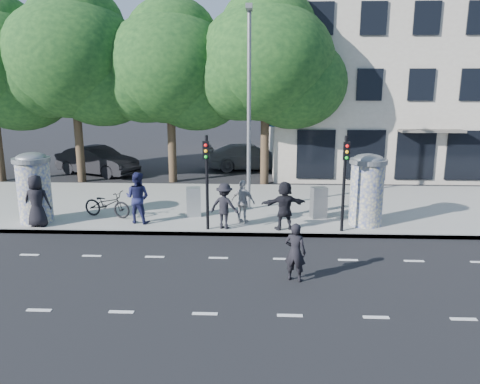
{
  "coord_description": "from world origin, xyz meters",
  "views": [
    {
      "loc": [
        1.27,
        -12.23,
        5.34
      ],
      "look_at": [
        0.58,
        3.5,
        1.62
      ],
      "focal_mm": 35.0,
      "sensor_mm": 36.0,
      "label": 1
    }
  ],
  "objects_px": {
    "ped_f": "(284,205)",
    "bicycle": "(107,204)",
    "ad_column_left": "(34,186)",
    "man_road": "(295,252)",
    "ped_a": "(37,201)",
    "ped_c": "(138,198)",
    "ped_e": "(243,202)",
    "ped_d": "(224,206)",
    "car_mid": "(97,161)",
    "traffic_pole_near": "(207,173)",
    "ad_column_right": "(367,188)",
    "traffic_pole_far": "(345,174)",
    "cabinet_right": "(319,203)",
    "cabinet_left": "(194,202)",
    "car_right": "(250,157)",
    "street_lamp": "(249,96)"
  },
  "relations": [
    {
      "from": "traffic_pole_near",
      "to": "cabinet_right",
      "type": "relative_size",
      "value": 2.79
    },
    {
      "from": "ped_a",
      "to": "ped_d",
      "type": "bearing_deg",
      "value": 174.99
    },
    {
      "from": "ped_e",
      "to": "cabinet_left",
      "type": "height_order",
      "value": "ped_e"
    },
    {
      "from": "ad_column_left",
      "to": "man_road",
      "type": "distance_m",
      "value": 10.56
    },
    {
      "from": "ped_c",
      "to": "car_mid",
      "type": "height_order",
      "value": "ped_c"
    },
    {
      "from": "ped_e",
      "to": "bicycle",
      "type": "xyz_separation_m",
      "value": [
        -5.36,
        0.57,
        -0.3
      ]
    },
    {
      "from": "traffic_pole_near",
      "to": "ped_e",
      "type": "relative_size",
      "value": 2.07
    },
    {
      "from": "ped_c",
      "to": "traffic_pole_far",
      "type": "bearing_deg",
      "value": -173.04
    },
    {
      "from": "ad_column_left",
      "to": "ped_e",
      "type": "xyz_separation_m",
      "value": [
        7.84,
        0.17,
        -0.57
      ]
    },
    {
      "from": "ad_column_right",
      "to": "ped_f",
      "type": "height_order",
      "value": "ad_column_right"
    },
    {
      "from": "ped_c",
      "to": "ped_d",
      "type": "relative_size",
      "value": 1.16
    },
    {
      "from": "traffic_pole_far",
      "to": "man_road",
      "type": "relative_size",
      "value": 2.07
    },
    {
      "from": "ped_c",
      "to": "cabinet_right",
      "type": "relative_size",
      "value": 1.59
    },
    {
      "from": "bicycle",
      "to": "car_right",
      "type": "xyz_separation_m",
      "value": [
        5.32,
        11.43,
        0.11
      ]
    },
    {
      "from": "street_lamp",
      "to": "man_road",
      "type": "relative_size",
      "value": 4.87
    },
    {
      "from": "ped_c",
      "to": "bicycle",
      "type": "height_order",
      "value": "ped_c"
    },
    {
      "from": "man_road",
      "to": "cabinet_left",
      "type": "relative_size",
      "value": 1.41
    },
    {
      "from": "cabinet_left",
      "to": "cabinet_right",
      "type": "xyz_separation_m",
      "value": [
        4.9,
        -0.02,
        0.03
      ]
    },
    {
      "from": "ped_a",
      "to": "cabinet_right",
      "type": "relative_size",
      "value": 1.57
    },
    {
      "from": "traffic_pole_far",
      "to": "cabinet_left",
      "type": "bearing_deg",
      "value": 162.75
    },
    {
      "from": "ad_column_right",
      "to": "ped_e",
      "type": "bearing_deg",
      "value": -179.65
    },
    {
      "from": "ped_c",
      "to": "ped_e",
      "type": "height_order",
      "value": "ped_c"
    },
    {
      "from": "ped_f",
      "to": "cabinet_left",
      "type": "relative_size",
      "value": 1.52
    },
    {
      "from": "street_lamp",
      "to": "ped_d",
      "type": "relative_size",
      "value": 4.8
    },
    {
      "from": "street_lamp",
      "to": "ped_d",
      "type": "bearing_deg",
      "value": -106.78
    },
    {
      "from": "ad_column_left",
      "to": "cabinet_left",
      "type": "xyz_separation_m",
      "value": [
        5.86,
        1.01,
        -0.81
      ]
    },
    {
      "from": "man_road",
      "to": "cabinet_right",
      "type": "distance_m",
      "value": 5.82
    },
    {
      "from": "car_mid",
      "to": "street_lamp",
      "type": "bearing_deg",
      "value": -106.78
    },
    {
      "from": "bicycle",
      "to": "cabinet_right",
      "type": "xyz_separation_m",
      "value": [
        8.28,
        0.25,
        0.09
      ]
    },
    {
      "from": "street_lamp",
      "to": "ped_c",
      "type": "distance_m",
      "value": 5.89
    },
    {
      "from": "ad_column_left",
      "to": "traffic_pole_near",
      "type": "xyz_separation_m",
      "value": [
        6.6,
        -0.71,
        0.69
      ]
    },
    {
      "from": "traffic_pole_near",
      "to": "traffic_pole_far",
      "type": "distance_m",
      "value": 4.8
    },
    {
      "from": "ped_a",
      "to": "ped_e",
      "type": "distance_m",
      "value": 7.54
    },
    {
      "from": "traffic_pole_far",
      "to": "car_right",
      "type": "xyz_separation_m",
      "value": [
        -3.6,
        12.88,
        -1.45
      ]
    },
    {
      "from": "traffic_pole_far",
      "to": "cabinet_right",
      "type": "xyz_separation_m",
      "value": [
        -0.64,
        1.7,
        -1.47
      ]
    },
    {
      "from": "ped_d",
      "to": "car_mid",
      "type": "bearing_deg",
      "value": -33.39
    },
    {
      "from": "ped_f",
      "to": "car_right",
      "type": "relative_size",
      "value": 0.33
    },
    {
      "from": "ped_f",
      "to": "car_mid",
      "type": "height_order",
      "value": "ped_f"
    },
    {
      "from": "ped_a",
      "to": "ped_c",
      "type": "xyz_separation_m",
      "value": [
        3.56,
        0.62,
        0.01
      ]
    },
    {
      "from": "cabinet_right",
      "to": "car_right",
      "type": "relative_size",
      "value": 0.23
    },
    {
      "from": "man_road",
      "to": "car_mid",
      "type": "distance_m",
      "value": 18.03
    },
    {
      "from": "ped_e",
      "to": "cabinet_right",
      "type": "bearing_deg",
      "value": -140.23
    },
    {
      "from": "traffic_pole_far",
      "to": "bicycle",
      "type": "xyz_separation_m",
      "value": [
        -8.92,
        1.45,
        -1.56
      ]
    },
    {
      "from": "ad_column_right",
      "to": "ad_column_left",
      "type": "bearing_deg",
      "value": -179.08
    },
    {
      "from": "ped_c",
      "to": "ped_d",
      "type": "bearing_deg",
      "value": -177.14
    },
    {
      "from": "ad_column_left",
      "to": "bicycle",
      "type": "height_order",
      "value": "ad_column_left"
    },
    {
      "from": "ad_column_right",
      "to": "bicycle",
      "type": "height_order",
      "value": "ad_column_right"
    },
    {
      "from": "ped_e",
      "to": "car_right",
      "type": "xyz_separation_m",
      "value": [
        -0.03,
        12.0,
        -0.19
      ]
    },
    {
      "from": "ped_f",
      "to": "bicycle",
      "type": "relative_size",
      "value": 0.89
    },
    {
      "from": "street_lamp",
      "to": "ped_a",
      "type": "relative_size",
      "value": 4.18
    }
  ]
}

